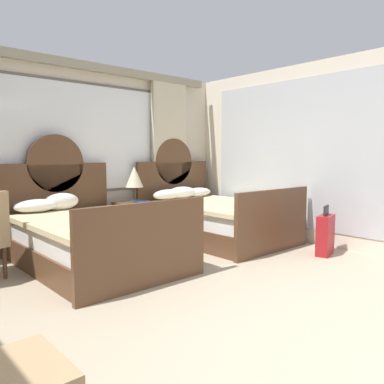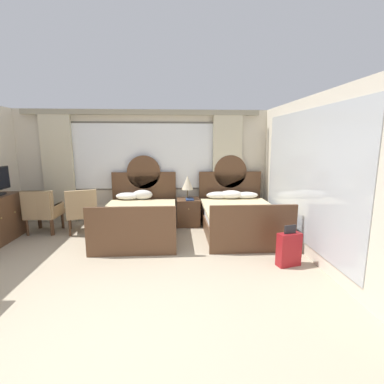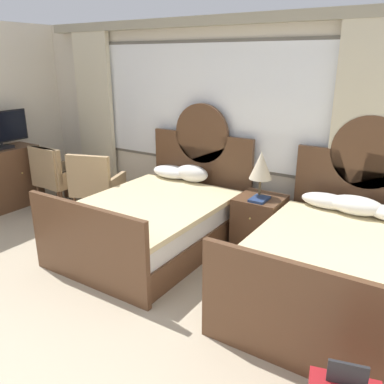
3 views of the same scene
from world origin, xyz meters
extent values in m
cube|color=beige|center=(0.00, 4.40, 1.35)|extent=(5.99, 0.07, 2.70)
cube|color=#605B52|center=(0.00, 4.36, 1.59)|extent=(3.70, 0.02, 1.64)
cube|color=white|center=(0.00, 4.35, 1.59)|extent=(3.62, 0.02, 1.56)
cube|color=beige|center=(-2.02, 4.26, 1.30)|extent=(0.71, 0.08, 2.60)
cube|color=beige|center=(2.02, 4.26, 1.30)|extent=(0.71, 0.08, 2.60)
cube|color=#9C957E|center=(0.00, 4.26, 2.62)|extent=(5.51, 0.10, 0.12)
cube|color=brown|center=(-0.01, 3.17, 0.15)|extent=(1.46, 2.09, 0.30)
cube|color=white|center=(-0.01, 3.17, 0.42)|extent=(1.40, 1.99, 0.23)
cube|color=beige|center=(-0.01, 3.09, 0.56)|extent=(1.50, 1.89, 0.06)
cube|color=brown|center=(-0.01, 4.25, 0.61)|extent=(1.54, 0.06, 1.22)
cylinder|color=brown|center=(-0.01, 4.25, 1.22)|extent=(0.80, 0.06, 0.80)
cube|color=brown|center=(-0.01, 2.09, 0.44)|extent=(1.54, 0.06, 0.87)
ellipsoid|color=white|center=(-0.37, 4.04, 0.68)|extent=(0.57, 0.31, 0.17)
ellipsoid|color=white|center=(-0.04, 4.04, 0.71)|extent=(0.48, 0.26, 0.23)
cube|color=brown|center=(2.10, 3.17, 0.15)|extent=(1.46, 2.09, 0.30)
cube|color=white|center=(2.10, 3.17, 0.42)|extent=(1.40, 1.99, 0.23)
cube|color=beige|center=(2.10, 3.09, 0.56)|extent=(1.50, 1.89, 0.06)
cube|color=brown|center=(2.10, 4.25, 0.61)|extent=(1.54, 0.06, 1.22)
cylinder|color=brown|center=(2.10, 4.25, 1.22)|extent=(0.80, 0.06, 0.80)
cube|color=brown|center=(2.10, 2.09, 0.44)|extent=(1.54, 0.06, 0.87)
ellipsoid|color=white|center=(1.78, 4.01, 0.68)|extent=(0.58, 0.24, 0.17)
ellipsoid|color=white|center=(2.08, 3.99, 0.69)|extent=(0.57, 0.30, 0.20)
cube|color=brown|center=(1.04, 3.86, 0.31)|extent=(0.53, 0.53, 0.62)
sphere|color=tan|center=(1.04, 3.58, 0.45)|extent=(0.02, 0.02, 0.02)
cylinder|color=brown|center=(1.03, 3.86, 0.63)|extent=(0.14, 0.14, 0.02)
cylinder|color=brown|center=(1.03, 3.86, 0.75)|extent=(0.03, 0.03, 0.21)
cone|color=beige|center=(1.03, 3.86, 1.01)|extent=(0.27, 0.27, 0.32)
cube|color=navy|center=(1.07, 3.76, 0.64)|extent=(0.18, 0.26, 0.03)
sphere|color=tan|center=(-2.49, 3.14, 0.55)|extent=(0.03, 0.03, 0.03)
cube|color=black|center=(-2.72, 3.03, 0.93)|extent=(0.20, 0.28, 0.04)
cylinder|color=black|center=(-2.72, 3.03, 0.98)|extent=(0.04, 0.04, 0.05)
cube|color=black|center=(-2.70, 3.03, 1.23)|extent=(0.01, 0.84, 0.42)
cube|color=tan|center=(-1.30, 3.53, 0.40)|extent=(0.78, 0.78, 0.10)
cube|color=tan|center=(-1.21, 3.28, 0.70)|extent=(0.61, 0.27, 0.50)
cube|color=tan|center=(-1.04, 3.62, 0.53)|extent=(0.23, 0.54, 0.16)
cube|color=tan|center=(-1.56, 3.44, 0.53)|extent=(0.23, 0.54, 0.16)
cylinder|color=brown|center=(-1.14, 3.86, 0.18)|extent=(0.04, 0.04, 0.35)
cylinder|color=brown|center=(-1.62, 3.69, 0.18)|extent=(0.04, 0.04, 0.35)
cylinder|color=brown|center=(-0.97, 3.37, 0.18)|extent=(0.04, 0.04, 0.35)
cylinder|color=brown|center=(-1.46, 3.20, 0.18)|extent=(0.04, 0.04, 0.35)
cube|color=tan|center=(-2.09, 3.53, 0.40)|extent=(0.66, 0.66, 0.10)
cube|color=tan|center=(-2.12, 3.26, 0.70)|extent=(0.62, 0.13, 0.50)
cube|color=tan|center=(-1.82, 3.51, 0.53)|extent=(0.11, 0.56, 0.16)
cube|color=tan|center=(-2.37, 3.55, 0.53)|extent=(0.11, 0.56, 0.16)
cylinder|color=brown|center=(-1.82, 3.77, 0.18)|extent=(0.04, 0.04, 0.35)
cylinder|color=brown|center=(-2.33, 3.81, 0.18)|extent=(0.04, 0.04, 0.35)
cylinder|color=brown|center=(-1.86, 3.25, 0.18)|extent=(0.04, 0.04, 0.35)
cylinder|color=brown|center=(-2.37, 3.30, 0.18)|extent=(0.04, 0.04, 0.35)
cube|color=tan|center=(-2.09, 3.53, 0.40)|extent=(0.63, 0.63, 0.10)
cube|color=tan|center=(-2.09, 3.26, 0.70)|extent=(0.62, 0.09, 0.50)
cube|color=tan|center=(-1.82, 3.54, 0.53)|extent=(0.07, 0.55, 0.16)
cube|color=tan|center=(-2.37, 3.52, 0.53)|extent=(0.07, 0.55, 0.16)
cylinder|color=brown|center=(-1.84, 3.79, 0.18)|extent=(0.04, 0.04, 0.35)
cylinder|color=brown|center=(-2.36, 3.78, 0.18)|extent=(0.04, 0.04, 0.35)
cylinder|color=brown|center=(-1.83, 3.28, 0.18)|extent=(0.04, 0.04, 0.35)
cylinder|color=brown|center=(-2.35, 3.27, 0.18)|extent=(0.04, 0.04, 0.35)
cube|color=#232326|center=(2.53, 1.56, 0.60)|extent=(0.20, 0.07, 0.13)
camera|label=1|loc=(-2.17, -1.00, 1.34)|focal=35.87mm
camera|label=2|loc=(0.75, -2.50, 1.96)|focal=26.00mm
camera|label=3|loc=(2.74, -0.28, 2.18)|focal=36.99mm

